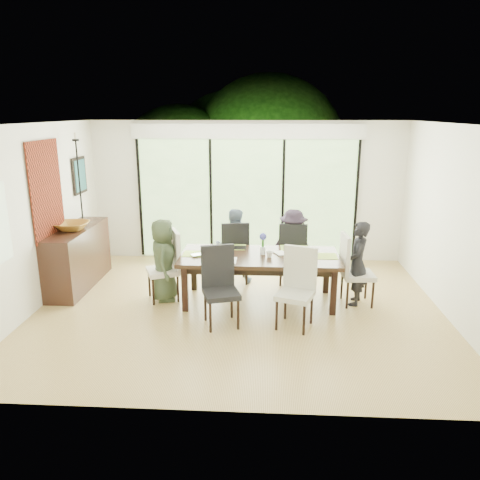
# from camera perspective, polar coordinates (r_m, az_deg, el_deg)

# --- Properties ---
(floor) EXTENTS (6.00, 5.00, 0.01)m
(floor) POSITION_cam_1_polar(r_m,az_deg,el_deg) (7.10, -0.12, -8.38)
(floor) COLOR olive
(floor) RESTS_ON ground
(ceiling) EXTENTS (6.00, 5.00, 0.01)m
(ceiling) POSITION_cam_1_polar(r_m,az_deg,el_deg) (6.50, -0.14, 14.05)
(ceiling) COLOR white
(ceiling) RESTS_ON wall_back
(wall_back) EXTENTS (6.00, 0.02, 2.70)m
(wall_back) POSITION_cam_1_polar(r_m,az_deg,el_deg) (9.13, 0.85, 5.91)
(wall_back) COLOR white
(wall_back) RESTS_ON floor
(wall_front) EXTENTS (6.00, 0.02, 2.70)m
(wall_front) POSITION_cam_1_polar(r_m,az_deg,el_deg) (4.27, -2.21, -5.34)
(wall_front) COLOR beige
(wall_front) RESTS_ON floor
(wall_left) EXTENTS (0.02, 5.00, 2.70)m
(wall_left) POSITION_cam_1_polar(r_m,az_deg,el_deg) (7.48, -23.83, 2.44)
(wall_left) COLOR beige
(wall_left) RESTS_ON floor
(wall_right) EXTENTS (0.02, 5.00, 2.70)m
(wall_right) POSITION_cam_1_polar(r_m,az_deg,el_deg) (7.15, 24.73, 1.79)
(wall_right) COLOR beige
(wall_right) RESTS_ON floor
(glass_doors) EXTENTS (4.20, 0.02, 2.30)m
(glass_doors) POSITION_cam_1_polar(r_m,az_deg,el_deg) (9.11, 0.83, 4.93)
(glass_doors) COLOR #598C3F
(glass_doors) RESTS_ON wall_back
(blinds_header) EXTENTS (4.40, 0.06, 0.28)m
(blinds_header) POSITION_cam_1_polar(r_m,az_deg,el_deg) (8.96, 0.86, 13.13)
(blinds_header) COLOR white
(blinds_header) RESTS_ON wall_back
(mullion_a) EXTENTS (0.05, 0.04, 2.30)m
(mullion_a) POSITION_cam_1_polar(r_m,az_deg,el_deg) (9.43, -12.07, 4.95)
(mullion_a) COLOR black
(mullion_a) RESTS_ON wall_back
(mullion_b) EXTENTS (0.05, 0.04, 2.30)m
(mullion_b) POSITION_cam_1_polar(r_m,az_deg,el_deg) (9.16, -3.56, 4.96)
(mullion_b) COLOR black
(mullion_b) RESTS_ON wall_back
(mullion_c) EXTENTS (0.05, 0.04, 2.30)m
(mullion_c) POSITION_cam_1_polar(r_m,az_deg,el_deg) (9.10, 5.25, 4.86)
(mullion_c) COLOR black
(mullion_c) RESTS_ON wall_back
(mullion_d) EXTENTS (0.05, 0.04, 2.30)m
(mullion_d) POSITION_cam_1_polar(r_m,az_deg,el_deg) (9.25, 13.98, 4.64)
(mullion_d) COLOR black
(mullion_d) RESTS_ON wall_back
(deck) EXTENTS (6.00, 1.80, 0.10)m
(deck) POSITION_cam_1_polar(r_m,az_deg,el_deg) (10.31, 1.04, -0.96)
(deck) COLOR #4E3821
(deck) RESTS_ON ground
(rail_top) EXTENTS (6.00, 0.08, 0.06)m
(rail_top) POSITION_cam_1_polar(r_m,az_deg,el_deg) (10.94, 1.23, 3.24)
(rail_top) COLOR #4F3022
(rail_top) RESTS_ON deck
(foliage_left) EXTENTS (3.20, 3.20, 3.20)m
(foliage_left) POSITION_cam_1_polar(r_m,az_deg,el_deg) (11.97, -7.29, 8.51)
(foliage_left) COLOR #14380F
(foliage_left) RESTS_ON ground
(foliage_mid) EXTENTS (4.00, 4.00, 4.00)m
(foliage_mid) POSITION_cam_1_polar(r_m,az_deg,el_deg) (12.33, 3.45, 10.48)
(foliage_mid) COLOR #14380F
(foliage_mid) RESTS_ON ground
(foliage_right) EXTENTS (2.80, 2.80, 2.80)m
(foliage_right) POSITION_cam_1_polar(r_m,az_deg,el_deg) (11.73, 12.30, 7.25)
(foliage_right) COLOR #14380F
(foliage_right) RESTS_ON ground
(foliage_far) EXTENTS (3.60, 3.60, 3.60)m
(foliage_far) POSITION_cam_1_polar(r_m,az_deg,el_deg) (13.08, -1.01, 10.00)
(foliage_far) COLOR #14380F
(foliage_far) RESTS_ON ground
(table_top) EXTENTS (2.40, 1.10, 0.06)m
(table_top) POSITION_cam_1_polar(r_m,az_deg,el_deg) (7.12, 2.38, -2.08)
(table_top) COLOR black
(table_top) RESTS_ON floor
(table_apron) EXTENTS (2.20, 0.90, 0.10)m
(table_apron) POSITION_cam_1_polar(r_m,az_deg,el_deg) (7.15, 2.37, -2.77)
(table_apron) COLOR black
(table_apron) RESTS_ON floor
(table_leg_fl) EXTENTS (0.09, 0.09, 0.69)m
(table_leg_fl) POSITION_cam_1_polar(r_m,az_deg,el_deg) (6.94, -6.72, -5.93)
(table_leg_fl) COLOR black
(table_leg_fl) RESTS_ON floor
(table_leg_fr) EXTENTS (0.09, 0.09, 0.69)m
(table_leg_fr) POSITION_cam_1_polar(r_m,az_deg,el_deg) (6.91, 11.32, -6.25)
(table_leg_fr) COLOR black
(table_leg_fr) RESTS_ON floor
(table_leg_bl) EXTENTS (0.09, 0.09, 0.69)m
(table_leg_bl) POSITION_cam_1_polar(r_m,az_deg,el_deg) (7.74, -5.63, -3.62)
(table_leg_bl) COLOR black
(table_leg_bl) RESTS_ON floor
(table_leg_br) EXTENTS (0.09, 0.09, 0.69)m
(table_leg_br) POSITION_cam_1_polar(r_m,az_deg,el_deg) (7.71, 10.48, -3.89)
(table_leg_br) COLOR black
(table_leg_br) RESTS_ON floor
(chair_left_end) EXTENTS (0.60, 0.60, 1.10)m
(chair_left_end) POSITION_cam_1_polar(r_m,az_deg,el_deg) (7.35, -9.43, -3.11)
(chair_left_end) COLOR white
(chair_left_end) RESTS_ON floor
(chair_right_end) EXTENTS (0.49, 0.49, 1.10)m
(chair_right_end) POSITION_cam_1_polar(r_m,az_deg,el_deg) (7.31, 14.23, -3.50)
(chair_right_end) COLOR beige
(chair_right_end) RESTS_ON floor
(chair_far_left) EXTENTS (0.54, 0.54, 1.10)m
(chair_far_left) POSITION_cam_1_polar(r_m,az_deg,el_deg) (8.00, -0.74, -1.35)
(chair_far_left) COLOR black
(chair_far_left) RESTS_ON floor
(chair_far_right) EXTENTS (0.49, 0.49, 1.10)m
(chair_far_right) POSITION_cam_1_polar(r_m,az_deg,el_deg) (7.99, 6.43, -1.47)
(chair_far_right) COLOR black
(chair_far_right) RESTS_ON floor
(chair_near_left) EXTENTS (0.58, 0.58, 1.10)m
(chair_near_left) POSITION_cam_1_polar(r_m,az_deg,el_deg) (6.38, -2.31, -5.81)
(chair_near_left) COLOR black
(chair_near_left) RESTS_ON floor
(chair_near_right) EXTENTS (0.59, 0.59, 1.10)m
(chair_near_right) POSITION_cam_1_polar(r_m,az_deg,el_deg) (6.37, 6.73, -5.97)
(chair_near_right) COLOR beige
(chair_near_right) RESTS_ON floor
(person_left_end) EXTENTS (0.45, 0.64, 1.29)m
(person_left_end) POSITION_cam_1_polar(r_m,az_deg,el_deg) (7.32, -9.31, -2.41)
(person_left_end) COLOR #3A4931
(person_left_end) RESTS_ON floor
(person_right_end) EXTENTS (0.52, 0.68, 1.29)m
(person_right_end) POSITION_cam_1_polar(r_m,az_deg,el_deg) (7.27, 14.12, -2.79)
(person_right_end) COLOR black
(person_right_end) RESTS_ON floor
(person_far_left) EXTENTS (0.66, 0.48, 1.29)m
(person_far_left) POSITION_cam_1_polar(r_m,az_deg,el_deg) (7.95, -0.75, -0.74)
(person_far_left) COLOR slate
(person_far_left) RESTS_ON floor
(person_far_right) EXTENTS (0.67, 0.49, 1.29)m
(person_far_right) POSITION_cam_1_polar(r_m,az_deg,el_deg) (7.95, 6.46, -0.85)
(person_far_right) COLOR #251C2A
(person_far_right) RESTS_ON floor
(placemat_left) EXTENTS (0.44, 0.32, 0.01)m
(placemat_left) POSITION_cam_1_polar(r_m,az_deg,el_deg) (7.19, -5.22, -1.69)
(placemat_left) COLOR #9DC044
(placemat_left) RESTS_ON table_top
(placemat_right) EXTENTS (0.44, 0.32, 0.01)m
(placemat_right) POSITION_cam_1_polar(r_m,az_deg,el_deg) (7.16, 10.01, -1.93)
(placemat_right) COLOR #9CBB42
(placemat_right) RESTS_ON table_top
(placemat_far_l) EXTENTS (0.44, 0.32, 0.01)m
(placemat_far_l) POSITION_cam_1_polar(r_m,az_deg,el_deg) (7.51, -0.99, -0.86)
(placemat_far_l) COLOR #97BB42
(placemat_far_l) RESTS_ON table_top
(placemat_far_r) EXTENTS (0.44, 0.32, 0.01)m
(placemat_far_r) POSITION_cam_1_polar(r_m,az_deg,el_deg) (7.50, 6.64, -0.98)
(placemat_far_r) COLOR #91B540
(placemat_far_r) RESTS_ON table_top
(placemat_paper) EXTENTS (0.44, 0.32, 0.01)m
(placemat_paper) POSITION_cam_1_polar(r_m,az_deg,el_deg) (6.85, -2.27, -2.49)
(placemat_paper) COLOR white
(placemat_paper) RESTS_ON table_top
(tablet_far_l) EXTENTS (0.26, 0.18, 0.01)m
(tablet_far_l) POSITION_cam_1_polar(r_m,az_deg,el_deg) (7.46, -0.26, -0.92)
(tablet_far_l) COLOR black
(tablet_far_l) RESTS_ON table_top
(tablet_far_r) EXTENTS (0.24, 0.17, 0.01)m
(tablet_far_r) POSITION_cam_1_polar(r_m,az_deg,el_deg) (7.45, 6.28, -1.03)
(tablet_far_r) COLOR black
(tablet_far_r) RESTS_ON table_top
(papers) EXTENTS (0.30, 0.22, 0.00)m
(papers) POSITION_cam_1_polar(r_m,az_deg,el_deg) (7.09, 8.04, -2.04)
(papers) COLOR white
(papers) RESTS_ON table_top
(platter_base) EXTENTS (0.26, 0.26, 0.02)m
(platter_base) POSITION_cam_1_polar(r_m,az_deg,el_deg) (6.85, -2.28, -2.37)
(platter_base) COLOR white
(platter_base) RESTS_ON table_top
(platter_snacks) EXTENTS (0.20, 0.20, 0.01)m
(platter_snacks) POSITION_cam_1_polar(r_m,az_deg,el_deg) (6.84, -2.28, -2.23)
(platter_snacks) COLOR #DE581A
(platter_snacks) RESTS_ON table_top
(vase) EXTENTS (0.08, 0.08, 0.12)m
(vase) POSITION_cam_1_polar(r_m,az_deg,el_deg) (7.14, 2.79, -1.28)
(vase) COLOR silver
(vase) RESTS_ON table_top
(hyacinth_stems) EXTENTS (0.04, 0.04, 0.16)m
(hyacinth_stems) POSITION_cam_1_polar(r_m,az_deg,el_deg) (7.11, 2.81, -0.35)
(hyacinth_stems) COLOR #337226
(hyacinth_stems) RESTS_ON table_top
(hyacinth_blooms) EXTENTS (0.11, 0.11, 0.11)m
(hyacinth_blooms) POSITION_cam_1_polar(r_m,az_deg,el_deg) (7.08, 2.82, 0.43)
(hyacinth_blooms) COLOR #4A4EBA
(hyacinth_blooms) RESTS_ON table_top
(laptop) EXTENTS (0.39, 0.35, 0.03)m
(laptop) POSITION_cam_1_polar(r_m,az_deg,el_deg) (7.08, -4.54, -1.86)
(laptop) COLOR silver
(laptop) RESTS_ON table_top
(cup_a) EXTENTS (0.18, 0.18, 0.10)m
(cup_a) POSITION_cam_1_polar(r_m,az_deg,el_deg) (7.28, -3.11, -1.04)
(cup_a) COLOR white
(cup_a) RESTS_ON table_top
(cup_b) EXTENTS (0.13, 0.13, 0.09)m
(cup_b) POSITION_cam_1_polar(r_m,az_deg,el_deg) (7.00, 3.60, -1.75)
(cup_b) COLOR white
(cup_b) RESTS_ON table_top
(cup_c) EXTENTS (0.13, 0.13, 0.10)m
(cup_c) POSITION_cam_1_polar(r_m,az_deg,el_deg) (7.22, 8.76, -1.34)
(cup_c) COLOR white
(cup_c) RESTS_ON table_top
(book) EXTENTS (0.24, 0.27, 0.02)m
(book) POSITION_cam_1_polar(r_m,az_deg,el_deg) (7.16, 4.39, -1.69)
(book) COLOR white
(book) RESTS_ON table_top
(sideboard) EXTENTS (0.50, 1.77, 1.00)m
(sideboard) POSITION_cam_1_polar(r_m,az_deg,el_deg) (8.30, -19.16, -1.99)
(sideboard) COLOR black
(sideboard) RESTS_ON floor
(bowl) EXTENTS (0.53, 0.53, 0.13)m
(bowl) POSITION_cam_1_polar(r_m,az_deg,el_deg) (8.07, -19.77, 1.61)
(bowl) COLOR #8E601F
(bowl) RESTS_ON sideboard
(candlestick_base) EXTENTS (0.11, 0.11, 0.04)m
(candlestick_base) POSITION_cam_1_polar(r_m,az_deg,el_deg) (8.48, -18.59, 2.07)
(candlestick_base) COLOR black
(candlestick_base) RESTS_ON sideboard
(candlestick_shaft) EXTENTS (0.03, 0.03, 1.39)m
(candlestick_shaft) POSITION_cam_1_polar(r_m,az_deg,el_deg) (8.35, -19.00, 6.73)
(candlestick_shaft) COLOR black
(candlestick_shaft) RESTS_ON sideboard
(candlestick_pan) EXTENTS (0.11, 0.11, 0.03)m
(candlestick_pan) POSITION_cam_1_polar(r_m,az_deg,el_deg) (8.29, -19.42, 11.42)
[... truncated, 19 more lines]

